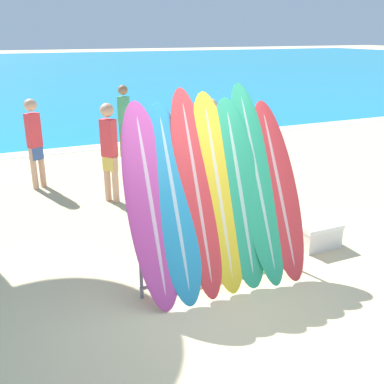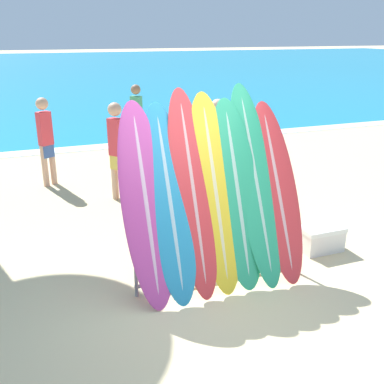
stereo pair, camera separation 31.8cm
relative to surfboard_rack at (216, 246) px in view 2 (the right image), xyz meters
name	(u,v)px [view 2 (the right image)]	position (x,y,z in m)	size (l,w,h in m)	color
ground_plane	(224,310)	(-0.16, -0.61, -0.47)	(160.00, 160.00, 0.00)	#CCB789
ocean_water	(40,68)	(-0.16, 36.55, -0.47)	(120.00, 60.00, 0.01)	teal
surfboard_rack	(216,246)	(0.00, 0.00, 0.00)	(2.01, 0.04, 0.86)	slate
surfboard_slot_0	(146,204)	(-0.82, 0.07, 0.62)	(0.55, 1.00, 2.17)	#B23D8E
surfboard_slot_1	(170,203)	(-0.55, 0.07, 0.60)	(0.54, 1.03, 2.14)	teal
surfboard_slot_2	(193,193)	(-0.26, 0.09, 0.68)	(0.49, 1.02, 2.29)	red
surfboard_slot_3	(215,193)	(0.01, 0.08, 0.65)	(0.55, 0.97, 2.23)	yellow
surfboard_slot_4	(237,193)	(0.29, 0.07, 0.61)	(0.58, 0.94, 2.15)	#289E70
surfboard_slot_5	(256,184)	(0.56, 0.11, 0.68)	(0.51, 1.18, 2.30)	#289E70
surfboard_slot_6	(277,191)	(0.84, 0.06, 0.57)	(0.54, 1.08, 2.07)	red
person_near_water	(137,118)	(0.58, 6.05, 0.47)	(0.29, 0.28, 1.72)	#846047
person_mid_beach	(117,148)	(-0.50, 3.20, 0.49)	(0.28, 0.30, 1.75)	tan
person_far_left	(217,146)	(1.16, 2.61, 0.52)	(0.28, 0.31, 1.81)	beige
person_far_right	(46,139)	(-1.60, 4.51, 0.47)	(0.29, 0.26, 1.72)	tan
cooler_box	(321,239)	(1.69, 0.22, -0.29)	(0.59, 0.34, 0.35)	silver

